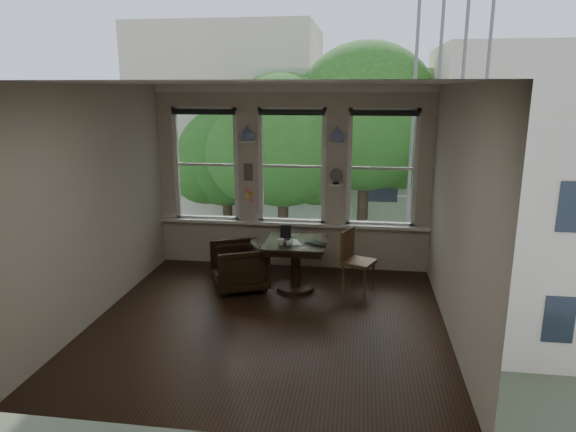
% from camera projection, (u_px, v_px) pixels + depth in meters
% --- Properties ---
extents(ground, '(4.50, 4.50, 0.00)m').
position_uv_depth(ground, '(269.00, 321.00, 6.65)').
color(ground, black).
rests_on(ground, ground).
extents(ceiling, '(4.50, 4.50, 0.00)m').
position_uv_depth(ceiling, '(267.00, 83.00, 5.93)').
color(ceiling, silver).
rests_on(ceiling, ground).
extents(wall_back, '(4.50, 0.00, 4.50)m').
position_uv_depth(wall_back, '(292.00, 178.00, 8.45)').
color(wall_back, beige).
rests_on(wall_back, ground).
extents(wall_front, '(4.50, 0.00, 4.50)m').
position_uv_depth(wall_front, '(218.00, 272.00, 4.13)').
color(wall_front, beige).
rests_on(wall_front, ground).
extents(wall_left, '(0.00, 4.50, 4.50)m').
position_uv_depth(wall_left, '(96.00, 203.00, 6.60)').
color(wall_left, beige).
rests_on(wall_left, ground).
extents(wall_right, '(0.00, 4.50, 4.50)m').
position_uv_depth(wall_right, '(457.00, 215.00, 5.98)').
color(wall_right, beige).
rests_on(wall_right, ground).
extents(window_left, '(1.10, 0.12, 1.90)m').
position_uv_depth(window_left, '(207.00, 164.00, 8.60)').
color(window_left, white).
rests_on(window_left, ground).
extents(window_center, '(1.10, 0.12, 1.90)m').
position_uv_depth(window_center, '(292.00, 166.00, 8.40)').
color(window_center, white).
rests_on(window_center, ground).
extents(window_right, '(1.10, 0.12, 1.90)m').
position_uv_depth(window_right, '(382.00, 168.00, 8.21)').
color(window_right, white).
rests_on(window_right, ground).
extents(shelf_left, '(0.26, 0.16, 0.03)m').
position_uv_depth(shelf_left, '(247.00, 142.00, 8.31)').
color(shelf_left, white).
rests_on(shelf_left, ground).
extents(shelf_right, '(0.26, 0.16, 0.03)m').
position_uv_depth(shelf_right, '(337.00, 143.00, 8.11)').
color(shelf_right, white).
rests_on(shelf_right, ground).
extents(intercom, '(0.14, 0.06, 0.28)m').
position_uv_depth(intercom, '(248.00, 172.00, 8.46)').
color(intercom, '#59544F').
rests_on(intercom, ground).
extents(sticky_notes, '(0.16, 0.01, 0.24)m').
position_uv_depth(sticky_notes, '(249.00, 193.00, 8.55)').
color(sticky_notes, pink).
rests_on(sticky_notes, ground).
extents(desk_fan, '(0.20, 0.20, 0.24)m').
position_uv_depth(desk_fan, '(336.00, 179.00, 8.23)').
color(desk_fan, '#59544F').
rests_on(desk_fan, ground).
extents(vase_left, '(0.24, 0.24, 0.25)m').
position_uv_depth(vase_left, '(247.00, 133.00, 8.28)').
color(vase_left, silver).
rests_on(vase_left, shelf_left).
extents(vase_right, '(0.24, 0.24, 0.25)m').
position_uv_depth(vase_right, '(337.00, 134.00, 8.08)').
color(vase_right, silver).
rests_on(vase_right, shelf_right).
extents(table, '(0.90, 0.90, 0.75)m').
position_uv_depth(table, '(296.00, 266.00, 7.63)').
color(table, black).
rests_on(table, ground).
extents(armchair_left, '(1.03, 1.02, 0.71)m').
position_uv_depth(armchair_left, '(239.00, 266.00, 7.66)').
color(armchair_left, black).
rests_on(armchair_left, ground).
extents(cushion_red, '(0.45, 0.45, 0.06)m').
position_uv_depth(cushion_red, '(239.00, 260.00, 7.64)').
color(cushion_red, maroon).
rests_on(cushion_red, armchair_left).
extents(side_chair_right, '(0.55, 0.55, 0.92)m').
position_uv_depth(side_chair_right, '(359.00, 262.00, 7.55)').
color(side_chair_right, '#432F17').
rests_on(side_chair_right, ground).
extents(laptop, '(0.40, 0.37, 0.03)m').
position_uv_depth(laptop, '(314.00, 244.00, 7.38)').
color(laptop, black).
rests_on(laptop, table).
extents(mug, '(0.12, 0.12, 0.09)m').
position_uv_depth(mug, '(281.00, 242.00, 7.36)').
color(mug, white).
rests_on(mug, table).
extents(drinking_glass, '(0.15, 0.15, 0.10)m').
position_uv_depth(drinking_glass, '(289.00, 242.00, 7.33)').
color(drinking_glass, white).
rests_on(drinking_glass, table).
extents(tablet, '(0.17, 0.09, 0.22)m').
position_uv_depth(tablet, '(286.00, 233.00, 7.60)').
color(tablet, black).
rests_on(tablet, table).
extents(papers, '(0.32, 0.36, 0.00)m').
position_uv_depth(papers, '(292.00, 242.00, 7.49)').
color(papers, silver).
rests_on(papers, table).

